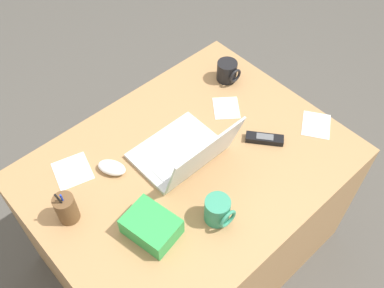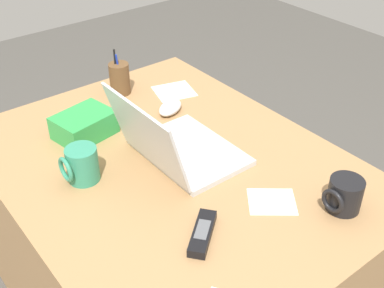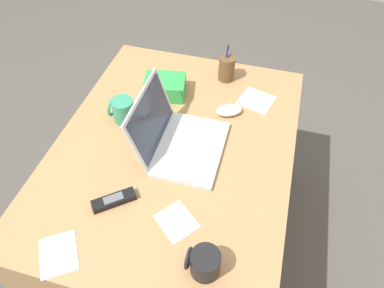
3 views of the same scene
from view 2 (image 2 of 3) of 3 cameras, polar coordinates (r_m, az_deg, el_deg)
The scene contains 10 objects.
desk at distance 1.70m, azimuth -2.20°, elevation -11.72°, with size 1.20×0.92×0.70m, color #A87C4F.
laptop at distance 1.45m, azimuth -1.83°, elevation -0.31°, with size 0.33×0.31×0.24m.
computer_mouse at distance 1.71m, azimuth -2.54°, elevation 4.26°, with size 0.06×0.11×0.04m, color white.
coffee_mug_white at distance 1.34m, azimuth 17.23°, elevation -5.66°, with size 0.09×0.10×0.09m.
coffee_mug_tall at distance 1.41m, azimuth -12.72°, elevation -2.36°, with size 0.09×0.10×0.10m.
cordless_phone at distance 1.23m, azimuth 1.22°, elevation -10.30°, with size 0.13×0.14×0.03m.
pen_holder at distance 1.83m, azimuth -8.41°, elevation 7.53°, with size 0.07×0.07×0.17m.
snack_bag at distance 1.61m, azimuth -12.41°, elevation 2.16°, with size 0.14×0.18×0.08m, color green.
paper_note_near_laptop at distance 1.85m, azimuth -2.09°, elevation 6.14°, with size 0.13×0.14×0.00m, color white.
paper_note_left at distance 1.35m, azimuth 9.24°, elevation -6.61°, with size 0.11×0.13×0.00m, color white.
Camera 2 is at (-0.97, 0.68, 1.58)m, focal length 45.97 mm.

